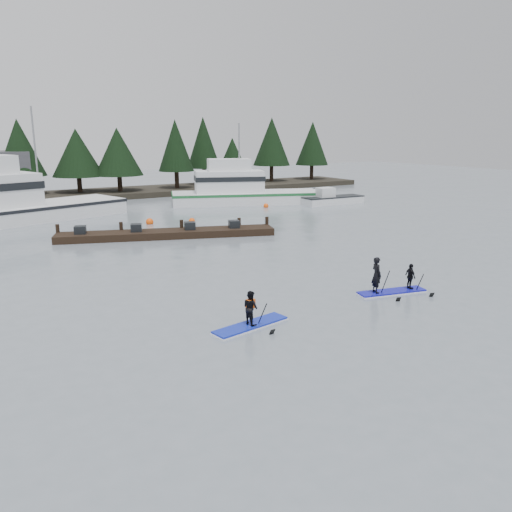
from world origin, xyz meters
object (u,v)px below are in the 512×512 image
fishing_boat_large (6,214)px  floating_dock (167,234)px  paddleboard_solo (251,315)px  fishing_boat_medium (242,197)px  paddleboard_duo (390,281)px

fishing_boat_large → floating_dock: bearing=-70.2°
floating_dock → paddleboard_solo: 16.88m
fishing_boat_medium → floating_dock: bearing=-115.6°
fishing_boat_medium → paddleboard_duo: bearing=-86.6°
fishing_boat_medium → paddleboard_solo: fishing_boat_medium is taller
floating_dock → fishing_boat_large: bearing=145.8°
fishing_boat_large → paddleboard_duo: 30.50m
fishing_boat_large → paddleboard_duo: (12.42, -27.86, -0.17)m
fishing_boat_large → fishing_boat_medium: bearing=-15.7°
fishing_boat_large → fishing_boat_medium: (21.22, 0.48, -0.13)m
fishing_boat_medium → paddleboard_solo: 32.69m
paddleboard_solo → paddleboard_duo: 7.12m
paddleboard_solo → fishing_boat_large: bearing=90.9°
floating_dock → paddleboard_solo: size_ratio=4.66×
floating_dock → paddleboard_solo: (-3.33, -16.55, 0.23)m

